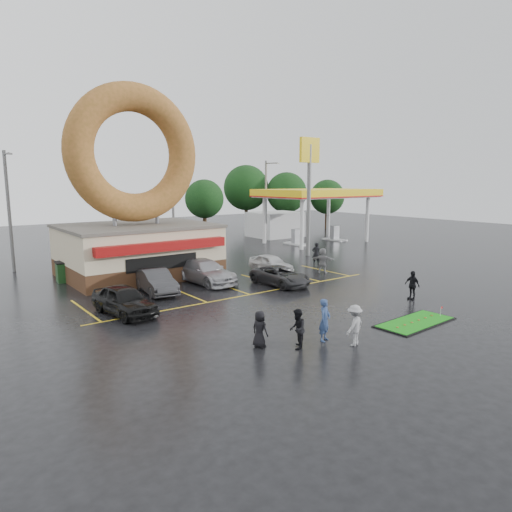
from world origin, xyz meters
TOP-DOWN VIEW (x-y plane):
  - ground at (0.00, 0.00)m, footprint 120.00×120.00m
  - donut_shop at (-3.00, 12.97)m, footprint 10.20×8.70m
  - gas_station at (20.00, 20.94)m, footprint 12.30×13.65m
  - shell_sign at (13.00, 12.00)m, footprint 2.20×0.36m
  - streetlight_left at (-10.00, 19.92)m, footprint 0.40×2.21m
  - streetlight_mid at (4.00, 20.92)m, footprint 0.40×2.21m
  - streetlight_right at (16.00, 21.92)m, footprint 0.40×2.21m
  - tree_far_a at (26.00, 30.00)m, footprint 5.60×5.60m
  - tree_far_b at (32.00, 28.00)m, footprint 4.90×4.90m
  - tree_far_c at (22.00, 34.00)m, footprint 6.30×6.30m
  - tree_far_d at (14.00, 32.00)m, footprint 4.90×4.90m
  - car_black at (-7.61, 3.94)m, footprint 2.35×4.64m
  - car_dgrey at (-4.33, 7.21)m, footprint 2.08×4.58m
  - car_silver at (-0.48, 7.82)m, footprint 2.58×5.51m
  - car_grey at (3.11, 4.25)m, footprint 2.23×4.53m
  - car_white at (5.36, 8.00)m, footprint 1.66×3.97m
  - person_blue at (-2.24, -5.00)m, footprint 0.78×0.65m
  - person_blackjkt at (-3.80, -4.98)m, footprint 1.02×1.01m
  - person_hoodie at (-1.66, -6.14)m, footprint 1.24×0.89m
  - person_bystander at (-4.91, -3.91)m, footprint 0.64×0.84m
  - person_cameraman at (6.82, -3.16)m, footprint 0.49×1.01m
  - person_walker_near at (8.23, 5.42)m, footprint 1.39×1.79m
  - person_walker_far at (10.25, 8.14)m, footprint 0.79×0.77m
  - dumpster at (-7.50, 13.91)m, footprint 1.92×1.39m
  - putting_green at (3.05, -5.93)m, footprint 4.44×2.04m

SIDE VIEW (x-z plane):
  - ground at x=0.00m, z-range 0.00..0.00m
  - putting_green at x=3.05m, z-range -0.24..0.31m
  - car_grey at x=3.11m, z-range 0.00..1.24m
  - dumpster at x=-7.50m, z-range 0.00..1.30m
  - car_white at x=5.36m, z-range 0.00..1.34m
  - car_dgrey at x=-4.33m, z-range 0.00..1.46m
  - car_black at x=-7.61m, z-range 0.00..1.51m
  - person_bystander at x=-4.91m, z-range 0.00..1.53m
  - car_silver at x=-0.48m, z-range 0.00..1.56m
  - person_blackjkt at x=-3.80m, z-range 0.00..1.66m
  - person_cameraman at x=6.82m, z-range 0.00..1.68m
  - person_hoodie at x=-1.66m, z-range 0.00..1.73m
  - person_blue at x=-2.24m, z-range 0.00..1.83m
  - person_walker_far at x=10.25m, z-range 0.00..1.83m
  - person_walker_near at x=8.23m, z-range 0.00..1.89m
  - gas_station at x=20.00m, z-range 0.75..6.65m
  - donut_shop at x=-3.00m, z-range -2.29..11.21m
  - tree_far_b at x=32.00m, z-range 1.03..8.03m
  - tree_far_d at x=14.00m, z-range 1.03..8.03m
  - streetlight_left at x=-10.00m, z-range 0.28..9.28m
  - streetlight_mid at x=4.00m, z-range 0.28..9.28m
  - streetlight_right at x=16.00m, z-range 0.28..9.28m
  - tree_far_a at x=26.00m, z-range 1.18..9.18m
  - tree_far_c at x=22.00m, z-range 1.34..10.34m
  - shell_sign at x=13.00m, z-range 2.08..12.68m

